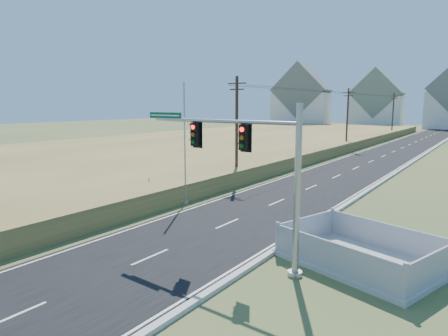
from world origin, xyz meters
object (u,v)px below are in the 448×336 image
(traffic_signal_mast, at_px, (257,166))
(open_sign, at_px, (301,248))
(fence_enclosure, at_px, (360,258))
(flagpole, at_px, (185,156))

(traffic_signal_mast, relative_size, open_sign, 11.81)
(traffic_signal_mast, height_order, fence_enclosure, traffic_signal_mast)
(traffic_signal_mast, xyz_separation_m, fence_enclosure, (3.61, 2.49, -3.88))
(traffic_signal_mast, distance_m, fence_enclosure, 5.86)
(traffic_signal_mast, bearing_deg, open_sign, 63.02)
(open_sign, bearing_deg, traffic_signal_mast, -99.38)
(traffic_signal_mast, relative_size, flagpole, 1.04)
(open_sign, height_order, flagpole, flagpole)
(traffic_signal_mast, distance_m, flagpole, 11.19)
(traffic_signal_mast, relative_size, fence_enclosure, 1.18)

